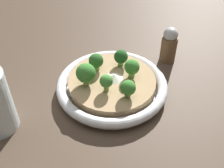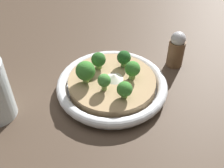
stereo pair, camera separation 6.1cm
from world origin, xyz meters
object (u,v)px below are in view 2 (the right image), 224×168
(broccoli_back_right, at_px, (85,71))
(broccoli_right, at_px, (98,60))
(risotto_bowl, at_px, (112,85))
(pepper_shaker, at_px, (176,49))
(broccoli_front_left, at_px, (132,69))
(broccoli_front, at_px, (124,58))
(broccoli_back_left, at_px, (125,89))
(broccoli_back, at_px, (104,81))

(broccoli_back_right, xyz_separation_m, broccoli_right, (0.03, -0.05, -0.01))
(risotto_bowl, relative_size, broccoli_right, 6.20)
(broccoli_right, distance_m, pepper_shaker, 0.19)
(risotto_bowl, xyz_separation_m, broccoli_front_left, (-0.02, -0.04, 0.04))
(broccoli_front, bearing_deg, broccoli_right, 66.23)
(broccoli_front_left, height_order, pepper_shaker, pepper_shaker)
(broccoli_right, xyz_separation_m, pepper_shaker, (-0.04, -0.19, -0.01))
(broccoli_front, relative_size, broccoli_back_left, 1.05)
(broccoli_right, distance_m, broccoli_back, 0.07)
(broccoli_front_left, distance_m, pepper_shaker, 0.14)
(broccoli_right, relative_size, broccoli_front_left, 0.92)
(risotto_bowl, height_order, broccoli_front, broccoli_front)
(pepper_shaker, bearing_deg, broccoli_front, 81.44)
(broccoli_back_right, xyz_separation_m, pepper_shaker, (-0.02, -0.23, -0.02))
(broccoli_back, distance_m, pepper_shaker, 0.21)
(broccoli_back, distance_m, broccoli_back_left, 0.05)
(broccoli_back_right, distance_m, broccoli_front_left, 0.10)
(broccoli_right, bearing_deg, broccoli_back, 160.91)
(risotto_bowl, bearing_deg, broccoli_right, 6.10)
(broccoli_back_left, relative_size, pepper_shaker, 0.41)
(broccoli_back_right, bearing_deg, broccoli_front, -86.87)
(risotto_bowl, height_order, broccoli_right, broccoli_right)
(broccoli_back_right, height_order, broccoli_back, broccoli_back_right)
(broccoli_front, distance_m, broccoli_back, 0.09)
(broccoli_front, bearing_deg, broccoli_back, 121.60)
(broccoli_front, distance_m, broccoli_back_left, 0.10)
(broccoli_back_right, bearing_deg, pepper_shaker, -93.70)
(risotto_bowl, xyz_separation_m, broccoli_back_left, (-0.06, 0.01, 0.04))
(broccoli_right, xyz_separation_m, broccoli_back_left, (-0.11, 0.00, -0.00))
(broccoli_front_left, relative_size, pepper_shaker, 0.46)
(broccoli_front_left, bearing_deg, broccoli_front, -8.55)
(broccoli_back_right, height_order, broccoli_right, broccoli_back_right)
(broccoli_back_right, distance_m, broccoli_back, 0.05)
(broccoli_right, relative_size, broccoli_back, 1.02)
(broccoli_front, height_order, broccoli_front_left, broccoli_front_left)
(risotto_bowl, relative_size, broccoli_back, 6.33)
(risotto_bowl, relative_size, broccoli_back_right, 4.89)
(broccoli_back_left, bearing_deg, broccoli_back_right, 28.84)
(risotto_bowl, height_order, broccoli_front_left, broccoli_front_left)
(broccoli_front_left, xyz_separation_m, broccoli_back_left, (-0.04, 0.05, -0.00))
(risotto_bowl, distance_m, broccoli_right, 0.06)
(broccoli_back, bearing_deg, broccoli_back_right, 27.06)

